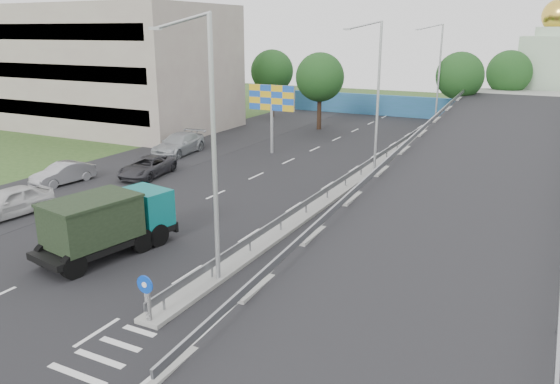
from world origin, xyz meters
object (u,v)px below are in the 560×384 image
Objects in this scene: lamp_post_near at (209,138)px; church at (551,70)px; parked_car_c at (147,167)px; parked_car_d at (179,144)px; lamp_post_mid at (376,89)px; dump_truck at (108,221)px; sign_bollard at (147,298)px; parked_car_b at (63,173)px; parked_car_a at (9,202)px; lamp_post_far at (437,70)px; billboard at (272,102)px.

church is (9.89, 54.00, -0.50)m from lamp_post_near.
parked_car_c is 0.85× the size of parked_car_d.
lamp_post_mid reaches higher than dump_truck.
sign_bollard is at bearing -25.80° from dump_truck.
lamp_post_near is at bearing -48.79° from parked_car_c.
parked_car_c is (3.66, 3.94, -0.02)m from parked_car_b.
dump_truck is (-5.63, 4.08, 0.50)m from sign_bollard.
church is 2.42× the size of parked_car_d.
lamp_post_mid is 16.51m from parked_car_d.
parked_car_a is at bearing -58.90° from parked_car_b.
dump_truck is 1.16× the size of parked_car_d.
parked_car_d is (1.24, 10.63, 0.14)m from parked_car_b.
parked_car_b is (-2.65, 5.97, -0.11)m from parked_car_a.
lamp_post_near is 19.22m from parked_car_b.
lamp_post_far reaches higher than billboard.
lamp_post_mid reaches higher than parked_car_d.
billboard is 21.25m from parked_car_a.
lamp_post_near is at bearing -90.00° from lamp_post_far.
lamp_post_far is at bearing 75.57° from parked_car_a.
sign_bollard reaches higher than parked_car_d.
parked_car_c is 7.11m from parked_car_d.
dump_truck is (-15.63, -53.75, -3.77)m from church.
parked_car_b reaches higher than parked_car_c.
lamp_post_far is 2.09× the size of parked_car_c.
parked_car_c is at bearing 90.13° from parked_car_a.
parked_car_a is at bearing -127.82° from lamp_post_mid.
lamp_post_near is 0.73× the size of church.
lamp_post_mid is 21.00m from dump_truck.
lamp_post_near and lamp_post_mid have the same top height.
parked_car_d is (-15.64, -21.74, -4.98)m from lamp_post_far.
sign_bollard is at bearing -60.70° from parked_car_d.
church reaches higher than parked_car_d.
parked_car_a is 1.12× the size of parked_car_b.
parked_car_d is at bearing 100.79° from parked_car_a.
parked_car_b is at bearing -143.77° from lamp_post_mid.
billboard is 0.96× the size of parked_car_d.
sign_bollard is at bearing -27.15° from parked_car_b.
sign_bollard is at bearing -99.81° from church.
lamp_post_near is 2.15× the size of parked_car_a.
lamp_post_mid is 1.77× the size of parked_car_d.
sign_bollard is 0.17× the size of lamp_post_mid.
billboard is 1.14× the size of parked_car_c.
parked_car_c is (-23.12, -42.43, -4.64)m from church.
church is at bearing 71.20° from parked_car_a.
lamp_post_far is at bearing 63.16° from billboard.
parked_car_c is (-13.23, 11.57, -5.14)m from lamp_post_near.
lamp_post_mid is 2.09× the size of parked_car_c.
lamp_post_mid is at bearing 89.74° from sign_bollard.
lamp_post_near is 1.83× the size of billboard.
parked_car_b is at bearing 145.67° from sign_bollard.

